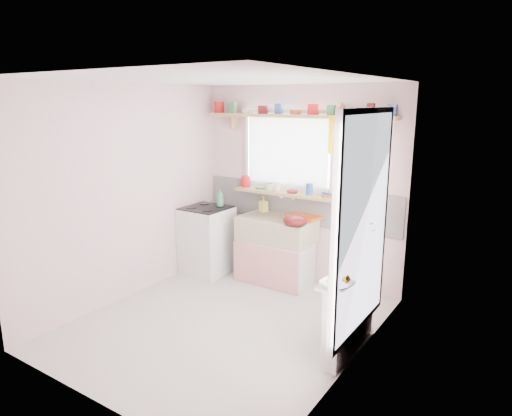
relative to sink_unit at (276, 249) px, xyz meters
The scene contains 19 objects.
room 1.31m from the sink_unit, 28.17° to the right, with size 3.20×3.20×3.20m.
sink_unit is the anchor object (origin of this frame).
cooker 0.98m from the sink_unit, 165.62° to the right, with size 0.58×0.58×0.93m.
radiator_ledge 1.82m from the sink_unit, 37.05° to the right, with size 0.22×0.95×0.78m.
windowsill 0.73m from the sink_unit, 90.00° to the left, with size 1.40×0.22×0.04m, color tan.
pine_shelf 1.70m from the sink_unit, 49.64° to the left, with size 2.52×0.24×0.04m, color tan.
shelf_crockery 1.78m from the sink_unit, 49.64° to the left, with size 2.47×0.11×0.12m.
sill_crockery 0.81m from the sink_unit, 104.89° to the left, with size 1.35×0.11×0.12m.
dish_tray 0.57m from the sink_unit, 34.38° to the left, with size 0.42×0.31×0.04m, color #EF5915.
colander 0.64m from the sink_unit, 27.29° to the right, with size 0.29×0.29×0.13m, color #540E0F.
jade_plant 1.73m from the sink_unit, 33.26° to the right, with size 0.42×0.37×0.47m, color #29662B.
fruit_bowl 2.14m from the sink_unit, 45.26° to the right, with size 0.27×0.27×0.07m, color white.
herb_pot 2.15m from the sink_unit, 45.26° to the right, with size 0.12×0.08×0.23m, color #255D26.
soap_bottle_sink 0.65m from the sink_unit, 147.86° to the left, with size 0.10×0.10×0.21m, color #D8D060.
sill_cup 0.81m from the sink_unit, 146.11° to the left, with size 0.12×0.12×0.10m, color beige.
sill_bowl 1.00m from the sink_unit, 22.08° to the left, with size 0.19×0.19×0.06m, color #30539E.
shelf_vase 1.93m from the sink_unit, 18.17° to the left, with size 0.14×0.14×0.14m, color #B36037.
cooker_bottle 1.03m from the sink_unit, behind, with size 0.10×0.10×0.26m, color #43875A.
fruit 2.15m from the sink_unit, 45.03° to the right, with size 0.20×0.14×0.10m.
Camera 1 is at (2.71, -3.53, 2.31)m, focal length 32.00 mm.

